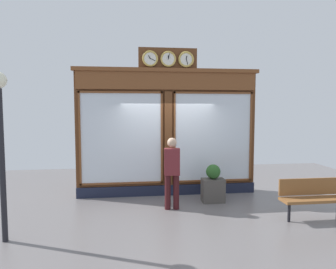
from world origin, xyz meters
TOP-DOWN VIEW (x-y plane):
  - ground_plane at (0.00, 2.80)m, footprint 14.00×14.00m
  - shop_facade at (-0.00, -0.13)m, footprint 4.98×0.42m
  - pedestrian at (0.06, 1.21)m, footprint 0.38×0.25m
  - street_lamp at (3.26, 2.61)m, footprint 0.28×0.28m
  - planter_box at (-1.05, 0.78)m, footprint 0.56×0.36m
  - planter_shrub at (-1.05, 0.78)m, footprint 0.37×0.37m
  - street_bench at (-2.80, 2.28)m, footprint 1.40×0.40m

SIDE VIEW (x-z plane):
  - ground_plane at x=0.00m, z-range 0.00..0.00m
  - planter_box at x=-1.05m, z-range 0.00..0.60m
  - street_bench at x=-2.80m, z-range 0.09..0.96m
  - planter_shrub at x=-1.05m, z-range 0.60..0.96m
  - pedestrian at x=0.06m, z-range 0.09..1.78m
  - shop_facade at x=0.00m, z-range -0.25..3.72m
  - street_lamp at x=3.26m, z-range 0.53..3.51m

